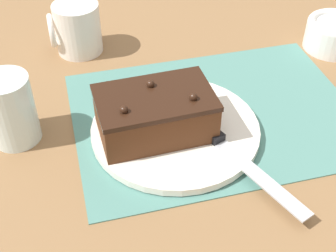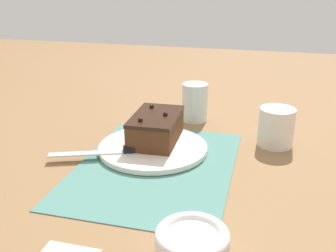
# 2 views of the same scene
# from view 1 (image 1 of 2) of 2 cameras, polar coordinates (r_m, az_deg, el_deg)

# --- Properties ---
(ground_plane) EXTENTS (3.00, 3.00, 0.00)m
(ground_plane) POSITION_cam_1_polar(r_m,az_deg,el_deg) (0.77, 5.75, 1.35)
(ground_plane) COLOR olive
(placemat_woven) EXTENTS (0.46, 0.34, 0.00)m
(placemat_woven) POSITION_cam_1_polar(r_m,az_deg,el_deg) (0.77, 5.76, 1.47)
(placemat_woven) COLOR slate
(placemat_woven) RESTS_ON ground_plane
(cake_plate) EXTENTS (0.26, 0.26, 0.01)m
(cake_plate) POSITION_cam_1_polar(r_m,az_deg,el_deg) (0.73, 0.90, -0.41)
(cake_plate) COLOR white
(cake_plate) RESTS_ON placemat_woven
(chocolate_cake) EXTENTS (0.18, 0.11, 0.08)m
(chocolate_cake) POSITION_cam_1_polar(r_m,az_deg,el_deg) (0.70, -1.58, 1.55)
(chocolate_cake) COLOR #512D19
(chocolate_cake) RESTS_ON cake_plate
(serving_knife) EXTENTS (0.11, 0.24, 0.01)m
(serving_knife) POSITION_cam_1_polar(r_m,az_deg,el_deg) (0.70, 6.52, -2.01)
(serving_knife) COLOR black
(serving_knife) RESTS_ON cake_plate
(drinking_glass) EXTENTS (0.07, 0.07, 0.11)m
(drinking_glass) POSITION_cam_1_polar(r_m,az_deg,el_deg) (0.73, -18.65, 1.89)
(drinking_glass) COLOR silver
(drinking_glass) RESTS_ON ground_plane
(small_bowl) EXTENTS (0.11, 0.11, 0.06)m
(small_bowl) POSITION_cam_1_polar(r_m,az_deg,el_deg) (0.98, 19.59, 10.64)
(small_bowl) COLOR white
(small_bowl) RESTS_ON ground_plane
(coffee_mug) EXTENTS (0.10, 0.09, 0.10)m
(coffee_mug) POSITION_cam_1_polar(r_m,az_deg,el_deg) (0.92, -11.09, 11.60)
(coffee_mug) COLOR silver
(coffee_mug) RESTS_ON ground_plane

